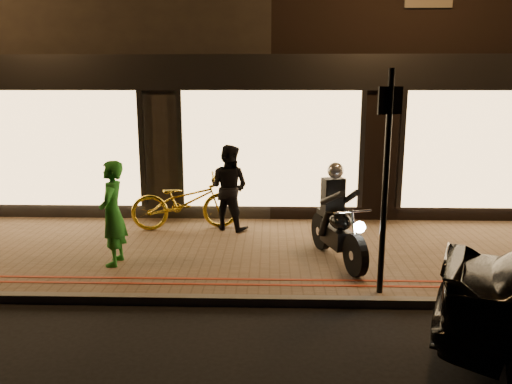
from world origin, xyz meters
TOP-DOWN VIEW (x-y plane):
  - ground at (0.00, 0.00)m, footprint 90.00×90.00m
  - sidewalk at (0.00, 2.00)m, footprint 50.00×4.00m
  - kerb_stone at (0.00, 0.05)m, footprint 50.00×0.14m
  - red_kerb_lines at (0.00, 0.55)m, footprint 50.00×0.26m
  - building_row at (-0.00, 8.99)m, footprint 48.00×10.11m
  - motorcycle at (1.07, 1.51)m, footprint 0.78×1.89m
  - sign_post at (1.51, 0.25)m, footprint 0.34×0.15m
  - bicycle_gold at (-1.66, 3.25)m, footprint 2.19×1.09m
  - person_green at (-2.46, 1.24)m, footprint 0.40×0.61m
  - person_dark at (-0.81, 3.27)m, footprint 1.00×0.91m

SIDE VIEW (x-z plane):
  - ground at x=0.00m, z-range 0.00..0.00m
  - sidewalk at x=0.00m, z-range 0.00..0.12m
  - kerb_stone at x=0.00m, z-range 0.00..0.12m
  - red_kerb_lines at x=0.00m, z-range 0.12..0.13m
  - bicycle_gold at x=-1.66m, z-range 0.12..1.22m
  - motorcycle at x=1.07m, z-range -0.06..1.53m
  - person_green at x=-2.46m, z-range 0.12..1.78m
  - person_dark at x=-0.81m, z-range 0.12..1.79m
  - sign_post at x=1.51m, z-range 0.30..3.30m
  - building_row at x=0.00m, z-range 0.00..8.50m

